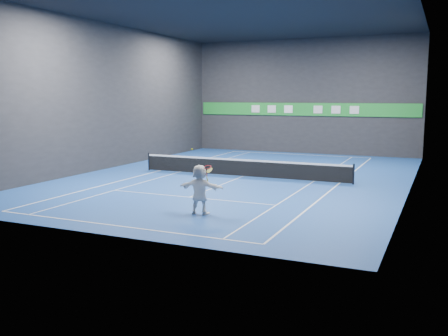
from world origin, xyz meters
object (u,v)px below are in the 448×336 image
at_px(player, 200,189).
at_px(tennis_net, 242,167).
at_px(tennis_racket, 208,169).
at_px(tennis_ball, 192,149).

distance_m(player, tennis_net, 9.29).
distance_m(tennis_net, tennis_racket, 9.39).
height_order(tennis_net, tennis_racket, tennis_racket).
bearing_deg(tennis_ball, player, -7.42).
distance_m(player, tennis_racket, 0.86).
height_order(tennis_ball, tennis_net, tennis_ball).
bearing_deg(tennis_racket, player, -171.34).
relative_size(player, tennis_ball, 26.16).
bearing_deg(tennis_racket, tennis_net, 103.69).
height_order(player, tennis_racket, player).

